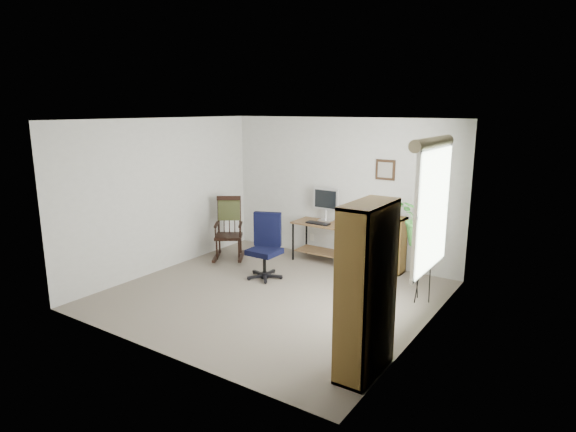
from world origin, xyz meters
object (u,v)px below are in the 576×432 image
Objects in this scene: desk at (321,242)px; office_chair at (264,246)px; low_bookshelf at (378,243)px; tall_bookshelf at (366,290)px; rocking_chair at (228,228)px.

office_chair is at bearing -103.56° from desk.
tall_bookshelf is (1.13, -2.96, 0.41)m from low_bookshelf.
low_bookshelf is at bearing 7.00° from desk.
low_bookshelf is (1.27, 1.34, -0.06)m from office_chair.
desk is at bearing -173.00° from low_bookshelf.
low_bookshelf is (0.98, 0.12, 0.11)m from desk.
tall_bookshelf is at bearing -65.51° from rocking_chair.
tall_bookshelf is (2.40, -1.62, 0.35)m from office_chair.
rocking_chair is at bearing 149.31° from tall_bookshelf.
rocking_chair is 4.08m from tall_bookshelf.
office_chair is (-0.29, -1.22, 0.17)m from desk.
office_chair is 2.92m from tall_bookshelf.
tall_bookshelf is (3.50, -2.08, 0.31)m from rocking_chair.
office_chair is at bearing -57.54° from rocking_chair.
tall_bookshelf reaches higher than rocking_chair.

